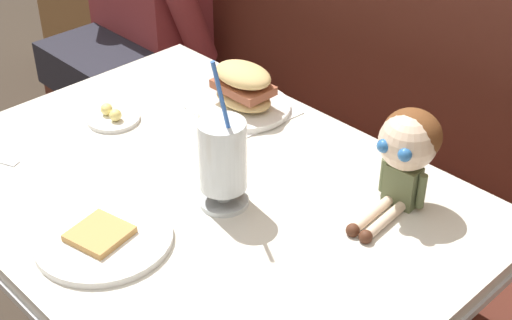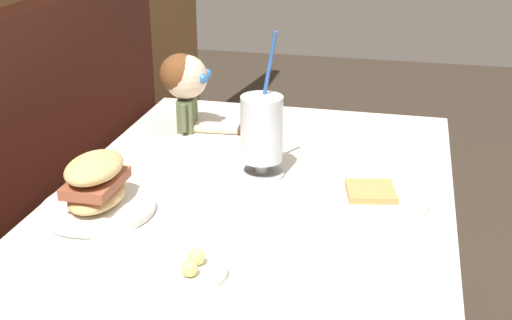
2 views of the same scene
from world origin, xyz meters
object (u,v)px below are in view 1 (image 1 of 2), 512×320
(toast_plate, at_px, (103,238))
(sandwich_plate, at_px, (243,93))
(milkshake_glass, at_px, (223,159))
(butter_saucer, at_px, (113,117))
(seated_doll, at_px, (407,146))

(toast_plate, bearing_deg, sandwich_plate, 108.55)
(milkshake_glass, distance_m, butter_saucer, 0.42)
(sandwich_plate, bearing_deg, seated_doll, -3.22)
(butter_saucer, bearing_deg, milkshake_glass, -3.70)
(sandwich_plate, xyz_separation_m, seated_doll, (0.47, -0.03, 0.08))
(toast_plate, xyz_separation_m, seated_doll, (0.30, 0.48, 0.12))
(toast_plate, bearing_deg, seated_doll, 57.84)
(toast_plate, distance_m, sandwich_plate, 0.53)
(sandwich_plate, height_order, seated_doll, seated_doll)
(sandwich_plate, bearing_deg, toast_plate, -71.45)
(butter_saucer, relative_size, seated_doll, 0.54)
(toast_plate, relative_size, sandwich_plate, 1.14)
(seated_doll, bearing_deg, milkshake_glass, -133.81)
(toast_plate, height_order, milkshake_glass, milkshake_glass)
(sandwich_plate, relative_size, butter_saucer, 1.83)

